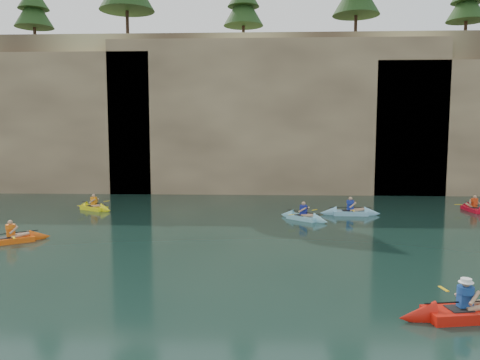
{
  "coord_description": "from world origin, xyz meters",
  "views": [
    {
      "loc": [
        0.92,
        -11.84,
        4.69
      ],
      "look_at": [
        0.24,
        3.71,
        3.0
      ],
      "focal_mm": 35.0,
      "sensor_mm": 36.0,
      "label": 1
    }
  ],
  "objects_px": {
    "kayaker_ltblue_near": "(303,217)",
    "kayaker_red_far": "(474,209)",
    "main_kayaker": "(464,312)",
    "kayaker_orange": "(11,239)"
  },
  "relations": [
    {
      "from": "kayaker_ltblue_near",
      "to": "kayaker_red_far",
      "type": "height_order",
      "value": "kayaker_ltblue_near"
    },
    {
      "from": "main_kayaker",
      "to": "kayaker_orange",
      "type": "distance_m",
      "value": 17.03
    },
    {
      "from": "main_kayaker",
      "to": "kayaker_orange",
      "type": "xyz_separation_m",
      "value": [
        -15.43,
        7.21,
        -0.02
      ]
    },
    {
      "from": "kayaker_orange",
      "to": "kayaker_ltblue_near",
      "type": "relative_size",
      "value": 1.09
    },
    {
      "from": "kayaker_ltblue_near",
      "to": "kayaker_red_far",
      "type": "relative_size",
      "value": 0.85
    },
    {
      "from": "kayaker_ltblue_near",
      "to": "kayaker_red_far",
      "type": "bearing_deg",
      "value": 59.11
    },
    {
      "from": "kayaker_orange",
      "to": "kayaker_ltblue_near",
      "type": "height_order",
      "value": "kayaker_ltblue_near"
    },
    {
      "from": "main_kayaker",
      "to": "kayaker_red_far",
      "type": "bearing_deg",
      "value": 55.54
    },
    {
      "from": "main_kayaker",
      "to": "kayaker_red_far",
      "type": "distance_m",
      "value": 17.26
    },
    {
      "from": "kayaker_ltblue_near",
      "to": "kayaker_red_far",
      "type": "distance_m",
      "value": 10.49
    }
  ]
}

